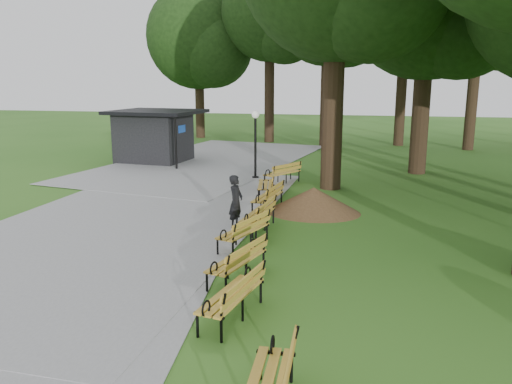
% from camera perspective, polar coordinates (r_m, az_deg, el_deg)
% --- Properties ---
extents(ground, '(100.00, 100.00, 0.00)m').
position_cam_1_polar(ground, '(11.97, -2.97, -7.92)').
color(ground, '#2D611B').
rests_on(ground, ground).
extents(path, '(12.00, 38.00, 0.06)m').
position_cam_1_polar(path, '(16.01, -14.09, -2.85)').
color(path, gray).
rests_on(path, ground).
extents(person, '(0.45, 0.61, 1.54)m').
position_cam_1_polar(person, '(14.44, -2.27, -1.11)').
color(person, black).
rests_on(person, ground).
extents(kiosk, '(4.59, 4.10, 2.63)m').
position_cam_1_polar(kiosk, '(26.65, -11.37, 6.16)').
color(kiosk, black).
rests_on(kiosk, ground).
extents(lamp_post, '(0.32, 0.32, 2.88)m').
position_cam_1_polar(lamp_post, '(21.47, -0.07, 7.00)').
color(lamp_post, black).
rests_on(lamp_post, ground).
extents(dirt_mound, '(2.50, 2.50, 0.81)m').
position_cam_1_polar(dirt_mound, '(16.32, 6.46, -0.89)').
color(dirt_mound, '#47301C').
rests_on(dirt_mound, ground).
extents(bench_1, '(1.00, 1.99, 0.88)m').
position_cam_1_polar(bench_1, '(9.18, -2.79, -11.52)').
color(bench_1, '#BC8E2B').
rests_on(bench_1, ground).
extents(bench_2, '(1.12, 2.00, 0.88)m').
position_cam_1_polar(bench_2, '(10.82, -2.17, -7.70)').
color(bench_2, '#BC8E2B').
rests_on(bench_2, ground).
extents(bench_3, '(1.21, 2.00, 0.88)m').
position_cam_1_polar(bench_3, '(12.83, -1.43, -4.40)').
color(bench_3, '#BC8E2B').
rests_on(bench_3, ground).
extents(bench_4, '(0.84, 1.96, 0.88)m').
position_cam_1_polar(bench_4, '(14.32, 0.18, -2.59)').
color(bench_4, '#BC8E2B').
rests_on(bench_4, ground).
extents(bench_5, '(0.90, 1.97, 0.88)m').
position_cam_1_polar(bench_5, '(16.49, 1.28, -0.55)').
color(bench_5, '#BC8E2B').
rests_on(bench_5, ground).
extents(bench_6, '(0.95, 1.98, 0.88)m').
position_cam_1_polar(bench_6, '(18.40, 1.08, 0.83)').
color(bench_6, '#BC8E2B').
rests_on(bench_6, ground).
extents(bench_7, '(1.53, 1.96, 0.88)m').
position_cam_1_polar(bench_7, '(20.68, 2.94, 2.14)').
color(bench_7, '#BC8E2B').
rests_on(bench_7, ground).
extents(tree_backdrop, '(37.89, 10.13, 16.49)m').
position_cam_1_polar(tree_backdrop, '(34.20, 19.23, 18.74)').
color(tree_backdrop, black).
rests_on(tree_backdrop, ground).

